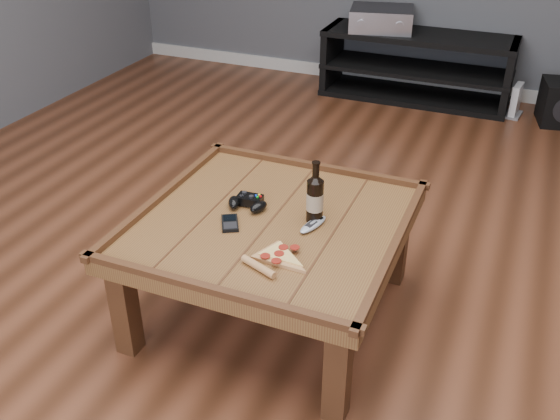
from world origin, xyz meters
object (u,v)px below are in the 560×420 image
at_px(beer_bottle, 315,198).
at_px(remote_control, 313,224).
at_px(av_receiver, 381,19).
at_px(smartphone, 230,223).
at_px(pizza_slice, 276,258).
at_px(game_console, 516,102).
at_px(game_controller, 248,202).
at_px(coffee_table, 271,233).
at_px(media_console, 416,67).

xyz_separation_m(beer_bottle, remote_control, (0.01, -0.05, -0.09)).
xyz_separation_m(beer_bottle, av_receiver, (-0.45, 2.68, 0.03)).
bearing_deg(smartphone, pizza_slice, -59.10).
relative_size(av_receiver, game_console, 2.23).
relative_size(remote_control, av_receiver, 0.31).
xyz_separation_m(remote_control, av_receiver, (-0.46, 2.73, 0.12)).
xyz_separation_m(game_controller, av_receiver, (-0.17, 2.69, 0.11)).
relative_size(smartphone, game_console, 0.56).
height_order(beer_bottle, smartphone, beer_bottle).
relative_size(beer_bottle, smartphone, 1.93).
xyz_separation_m(coffee_table, smartphone, (-0.13, -0.09, 0.07)).
height_order(remote_control, av_receiver, av_receiver).
bearing_deg(av_receiver, coffee_table, -95.93).
bearing_deg(game_console, pizza_slice, -95.00).
height_order(coffee_table, media_console, media_console).
distance_m(game_controller, pizza_slice, 0.38).
bearing_deg(av_receiver, game_controller, -98.48).
xyz_separation_m(media_console, game_console, (0.75, -0.08, -0.14)).
bearing_deg(av_receiver, smartphone, -98.80).
distance_m(coffee_table, remote_control, 0.18).
height_order(pizza_slice, av_receiver, av_receiver).
relative_size(smartphone, remote_control, 0.81).
bearing_deg(media_console, beer_bottle, -86.73).
distance_m(pizza_slice, av_receiver, 3.01).
xyz_separation_m(media_console, pizza_slice, (0.12, -2.99, 0.21)).
relative_size(media_console, smartphone, 10.75).
bearing_deg(remote_control, game_controller, -171.62).
height_order(game_controller, pizza_slice, game_controller).
xyz_separation_m(coffee_table, game_controller, (-0.13, 0.06, 0.08)).
bearing_deg(game_console, coffee_table, -98.46).
bearing_deg(remote_control, coffee_table, -158.02).
xyz_separation_m(game_controller, remote_control, (0.29, -0.04, -0.01)).
distance_m(pizza_slice, remote_control, 0.26).
relative_size(coffee_table, remote_control, 6.44).
height_order(smartphone, av_receiver, av_receiver).
distance_m(remote_control, game_console, 2.74).
relative_size(media_console, remote_control, 8.75).
height_order(media_console, beer_bottle, beer_bottle).
xyz_separation_m(media_console, av_receiver, (-0.30, -0.01, 0.33)).
bearing_deg(remote_control, game_console, 93.36).
bearing_deg(remote_control, av_receiver, 115.31).
xyz_separation_m(smartphone, game_console, (0.88, 2.76, -0.35)).
relative_size(coffee_table, game_console, 4.41).
distance_m(game_controller, av_receiver, 2.70).
height_order(media_console, game_console, media_console).
distance_m(media_console, game_console, 0.76).
bearing_deg(coffee_table, av_receiver, 96.16).
bearing_deg(beer_bottle, remote_control, -75.39).
bearing_deg(smartphone, av_receiver, 64.00).
xyz_separation_m(beer_bottle, game_controller, (-0.28, -0.01, -0.08)).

